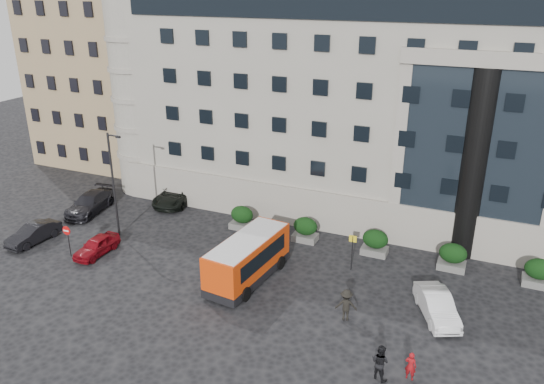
# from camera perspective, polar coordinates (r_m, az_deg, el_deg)

# --- Properties ---
(ground) EXTENTS (120.00, 120.00, 0.00)m
(ground) POSITION_cam_1_polar(r_m,az_deg,el_deg) (33.71, -3.05, -10.38)
(ground) COLOR black
(ground) RESTS_ON ground
(civic_building) EXTENTS (44.00, 24.00, 18.00)m
(civic_building) POSITION_cam_1_polar(r_m,az_deg,el_deg) (48.75, 15.15, 10.50)
(civic_building) COLOR gray
(civic_building) RESTS_ON ground
(entrance_column) EXTENTS (1.80, 1.80, 13.00)m
(entrance_column) POSITION_cam_1_polar(r_m,az_deg,el_deg) (37.51, 20.87, 2.58)
(entrance_column) COLOR black
(entrance_column) RESTS_ON ground
(apartment_near) EXTENTS (14.00, 14.00, 20.00)m
(apartment_near) POSITION_cam_1_polar(r_m,az_deg,el_deg) (59.11, -15.92, 13.29)
(apartment_near) COLOR #9A7F59
(apartment_near) RESTS_ON ground
(apartment_far) EXTENTS (13.00, 13.00, 22.00)m
(apartment_far) POSITION_cam_1_polar(r_m,az_deg,el_deg) (75.29, -9.02, 16.27)
(apartment_far) COLOR #7F614A
(apartment_far) RESTS_ON ground
(hedge_a) EXTENTS (1.80, 1.26, 1.84)m
(hedge_a) POSITION_cam_1_polar(r_m,az_deg,el_deg) (41.01, -3.24, -2.74)
(hedge_a) COLOR #535351
(hedge_a) RESTS_ON ground
(hedge_b) EXTENTS (1.80, 1.26, 1.84)m
(hedge_b) POSITION_cam_1_polar(r_m,az_deg,el_deg) (39.14, 3.60, -4.00)
(hedge_b) COLOR #535351
(hedge_b) RESTS_ON ground
(hedge_c) EXTENTS (1.80, 1.26, 1.84)m
(hedge_c) POSITION_cam_1_polar(r_m,az_deg,el_deg) (37.89, 11.03, -5.30)
(hedge_c) COLOR #535351
(hedge_c) RESTS_ON ground
(hedge_d) EXTENTS (1.80, 1.26, 1.84)m
(hedge_d) POSITION_cam_1_polar(r_m,az_deg,el_deg) (37.34, 18.85, -6.57)
(hedge_d) COLOR #535351
(hedge_d) RESTS_ON ground
(hedge_e) EXTENTS (1.80, 1.26, 1.84)m
(hedge_e) POSITION_cam_1_polar(r_m,az_deg,el_deg) (37.51, 26.79, -7.73)
(hedge_e) COLOR #535351
(hedge_e) RESTS_ON ground
(street_lamp) EXTENTS (1.16, 0.18, 8.00)m
(street_lamp) POSITION_cam_1_polar(r_m,az_deg,el_deg) (40.17, -16.66, 1.11)
(street_lamp) COLOR #262628
(street_lamp) RESTS_ON ground
(bus_stop_sign) EXTENTS (0.50, 0.08, 2.52)m
(bus_stop_sign) POSITION_cam_1_polar(r_m,az_deg,el_deg) (35.27, 8.64, -5.82)
(bus_stop_sign) COLOR #262628
(bus_stop_sign) RESTS_ON ground
(no_entry_sign) EXTENTS (0.64, 0.16, 2.32)m
(no_entry_sign) POSITION_cam_1_polar(r_m,az_deg,el_deg) (39.19, -21.15, -4.34)
(no_entry_sign) COLOR #262628
(no_entry_sign) RESTS_ON ground
(minibus) EXTENTS (3.16, 7.11, 2.88)m
(minibus) POSITION_cam_1_polar(r_m,az_deg,el_deg) (33.92, -2.63, -7.04)
(minibus) COLOR red
(minibus) RESTS_ON ground
(red_truck) EXTENTS (2.98, 5.04, 2.55)m
(red_truck) POSITION_cam_1_polar(r_m,az_deg,el_deg) (53.24, -10.80, 3.21)
(red_truck) COLOR maroon
(red_truck) RESTS_ON ground
(parked_car_a) EXTENTS (1.54, 3.75, 1.27)m
(parked_car_a) POSITION_cam_1_polar(r_m,az_deg,el_deg) (39.31, -18.34, -5.51)
(parked_car_a) COLOR maroon
(parked_car_a) RESTS_ON ground
(parked_car_b) EXTENTS (1.77, 4.25, 1.37)m
(parked_car_b) POSITION_cam_1_polar(r_m,az_deg,el_deg) (42.71, -24.27, -4.09)
(parked_car_b) COLOR black
(parked_car_b) RESTS_ON ground
(parked_car_c) EXTENTS (3.01, 5.64, 1.55)m
(parked_car_c) POSITION_cam_1_polar(r_m,az_deg,el_deg) (46.44, -19.00, -1.13)
(parked_car_c) COLOR black
(parked_car_c) RESTS_ON ground
(parked_car_d) EXTENTS (3.36, 5.93, 1.56)m
(parked_car_d) POSITION_cam_1_polar(r_m,az_deg,el_deg) (46.46, -10.23, -0.23)
(parked_car_d) COLOR black
(parked_car_d) RESTS_ON ground
(white_taxi) EXTENTS (3.29, 4.65, 1.46)m
(white_taxi) POSITION_cam_1_polar(r_m,az_deg,el_deg) (32.24, 17.30, -11.59)
(white_taxi) COLOR white
(white_taxi) RESTS_ON ground
(pedestrian_a) EXTENTS (0.59, 0.42, 1.52)m
(pedestrian_a) POSITION_cam_1_polar(r_m,az_deg,el_deg) (27.54, 14.68, -17.64)
(pedestrian_a) COLOR maroon
(pedestrian_a) RESTS_ON ground
(pedestrian_b) EXTENTS (1.10, 0.98, 1.87)m
(pedestrian_b) POSITION_cam_1_polar(r_m,az_deg,el_deg) (27.16, 11.54, -17.49)
(pedestrian_b) COLOR black
(pedestrian_b) RESTS_ON ground
(pedestrian_c) EXTENTS (1.37, 1.00, 1.91)m
(pedestrian_c) POSITION_cam_1_polar(r_m,az_deg,el_deg) (30.77, 7.97, -11.94)
(pedestrian_c) COLOR black
(pedestrian_c) RESTS_ON ground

